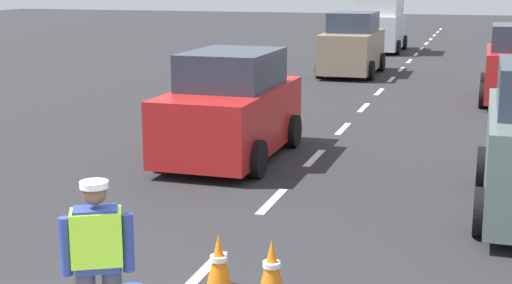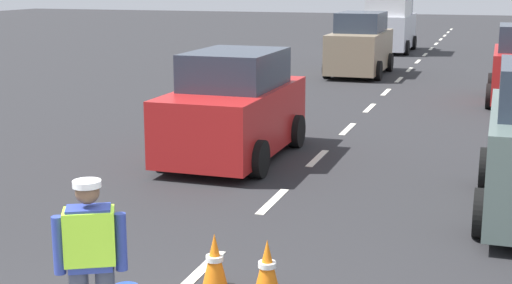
{
  "view_description": "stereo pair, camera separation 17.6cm",
  "coord_description": "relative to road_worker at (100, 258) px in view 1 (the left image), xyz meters",
  "views": [
    {
      "loc": [
        3.07,
        -5.02,
        3.45
      ],
      "look_at": [
        -0.06,
        5.05,
        1.1
      ],
      "focal_mm": 51.72,
      "sensor_mm": 36.0,
      "label": 1
    },
    {
      "loc": [
        3.24,
        -4.97,
        3.45
      ],
      "look_at": [
        -0.06,
        5.05,
        1.1
      ],
      "focal_mm": 51.72,
      "sensor_mm": 36.0,
      "label": 2
    }
  ],
  "objects": [
    {
      "name": "lane_center_line",
      "position": [
        0.2,
        24.56,
        -0.93
      ],
      "size": [
        0.14,
        46.4,
        0.01
      ],
      "color": "silver",
      "rests_on": "ground"
    },
    {
      "name": "delivery_truck",
      "position": [
        -1.57,
        29.81,
        0.68
      ],
      "size": [
        2.16,
        4.6,
        3.54
      ],
      "color": "silver",
      "rests_on": "ground"
    },
    {
      "name": "traffic_cone_near",
      "position": [
        1.17,
        1.63,
        -0.6
      ],
      "size": [
        0.36,
        0.36,
        0.67
      ],
      "color": "black",
      "rests_on": "ground"
    },
    {
      "name": "car_oncoming_second",
      "position": [
        -1.37,
        21.03,
        0.12
      ],
      "size": [
        2.01,
        4.35,
        2.25
      ],
      "color": "gray",
      "rests_on": "ground"
    },
    {
      "name": "road_worker",
      "position": [
        0.0,
        0.0,
        0.0
      ],
      "size": [
        0.65,
        0.59,
        1.67
      ],
      "color": "#383D4C",
      "rests_on": "ground"
    },
    {
      "name": "car_oncoming_lead",
      "position": [
        -1.38,
        7.64,
        0.04
      ],
      "size": [
        2.06,
        4.09,
        2.09
      ],
      "color": "red",
      "rests_on": "ground"
    },
    {
      "name": "traffic_cone_far",
      "position": [
        0.56,
        1.62,
        -0.6
      ],
      "size": [
        0.36,
        0.36,
        0.68
      ],
      "color": "black",
      "rests_on": "ground"
    },
    {
      "name": "ground_plane",
      "position": [
        0.2,
        20.36,
        -0.93
      ],
      "size": [
        96.0,
        96.0,
        0.0
      ],
      "primitive_type": "plane",
      "color": "#28282B"
    }
  ]
}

